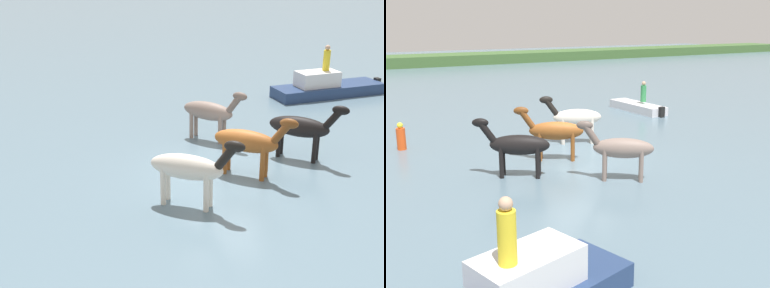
% 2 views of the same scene
% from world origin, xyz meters
% --- Properties ---
extents(ground_plane, '(141.66, 141.66, 0.00)m').
position_xyz_m(ground_plane, '(0.00, 0.00, 0.00)').
color(ground_plane, slate).
extents(horse_dark_mare, '(2.46, 1.70, 2.04)m').
position_xyz_m(horse_dark_mare, '(-0.75, 0.35, 1.13)').
color(horse_dark_mare, brown).
rests_on(horse_dark_mare, ground_plane).
extents(horse_gray_outer, '(2.41, 1.72, 2.02)m').
position_xyz_m(horse_gray_outer, '(-2.75, -0.83, 1.11)').
color(horse_gray_outer, black).
rests_on(horse_gray_outer, ground_plane).
extents(horse_mid_herd, '(2.57, 1.49, 2.06)m').
position_xyz_m(horse_mid_herd, '(1.20, 2.15, 1.14)').
color(horse_mid_herd, silver).
rests_on(horse_mid_herd, ground_plane).
extents(horse_pinto_flank, '(2.29, 1.83, 1.98)m').
position_xyz_m(horse_pinto_flank, '(0.04, -2.85, 1.09)').
color(horse_pinto_flank, gray).
rests_on(horse_pinto_flank, ground_plane).
extents(boat_motor_center, '(5.70, 2.86, 1.36)m').
position_xyz_m(boat_motor_center, '(-6.19, -8.27, 0.32)').
color(boat_motor_center, navy).
rests_on(boat_motor_center, ground_plane).
extents(person_boatman_standing, '(0.32, 0.32, 1.19)m').
position_xyz_m(person_boatman_standing, '(-6.11, -8.33, 1.76)').
color(person_boatman_standing, yellow).
rests_on(person_boatman_standing, boat_motor_center).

